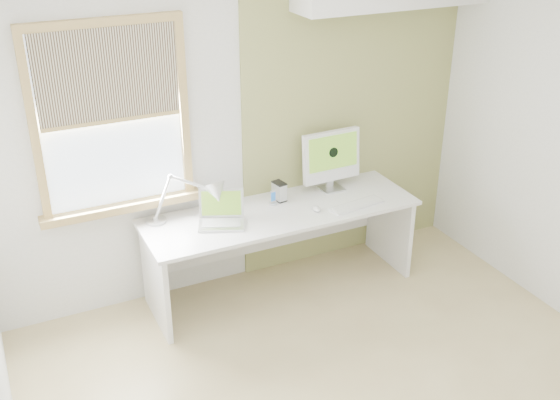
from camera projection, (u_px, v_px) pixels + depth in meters
room at (359, 225)px, 3.83m from camera, size 4.04×3.54×2.64m
accent_wall at (352, 113)px, 5.63m from camera, size 2.00×0.02×2.60m
window at (112, 121)px, 4.72m from camera, size 1.20×0.14×1.42m
desk at (278, 229)px, 5.40m from camera, size 2.20×0.70×0.73m
desk_lamp at (205, 196)px, 5.03m from camera, size 0.64×0.39×0.39m
laptop at (221, 215)px, 5.06m from camera, size 0.42×0.38×0.24m
phone_dock at (273, 200)px, 5.34m from camera, size 0.08×0.08×0.12m
external_drive at (279, 191)px, 5.39m from camera, size 0.09×0.13×0.16m
imac at (331, 157)px, 5.50m from camera, size 0.52×0.17×0.51m
keyboard at (357, 205)px, 5.32m from camera, size 0.48×0.19×0.02m
mouse at (317, 209)px, 5.25m from camera, size 0.08×0.11×0.03m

